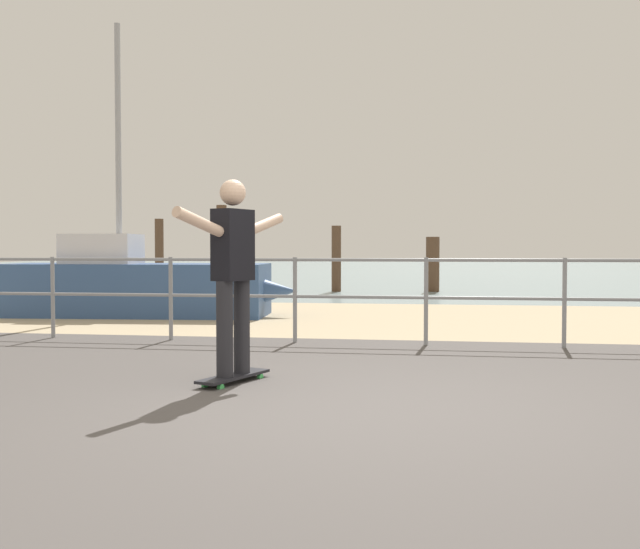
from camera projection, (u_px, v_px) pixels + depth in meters
ground_plane at (340, 451)px, 4.18m from camera, size 24.00×10.00×0.04m
beach_strip at (400, 319)px, 12.08m from camera, size 24.00×6.00×0.04m
sea_surface at (422, 270)px, 39.74m from camera, size 72.00×50.00×0.04m
railing_fence at (295, 286)px, 8.87m from camera, size 12.59×0.05×1.05m
sailboat at (146, 286)px, 12.44m from camera, size 5.02×1.72×4.93m
skateboard at (234, 377)px, 6.22m from camera, size 0.48×0.82×0.08m
skateboarder at (233, 265)px, 6.19m from camera, size 0.61×1.38×1.65m
groyne_post_0 at (159, 254)px, 20.53m from camera, size 0.24×0.24×1.99m
groyne_post_1 at (222, 251)px, 17.73m from camera, size 0.25×0.25×2.20m
groyne_post_2 at (336, 259)px, 19.42m from camera, size 0.25×0.25×1.76m
groyne_post_3 at (433, 265)px, 19.43m from camera, size 0.35×0.35×1.47m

